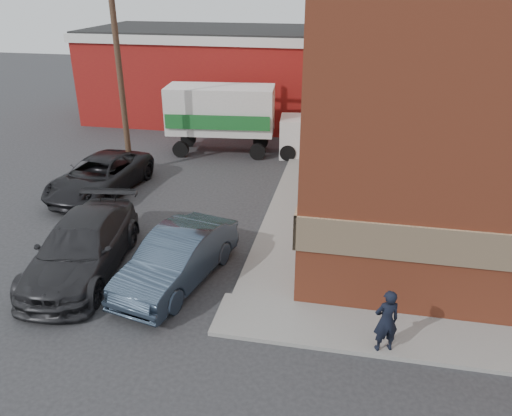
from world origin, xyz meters
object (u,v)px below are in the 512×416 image
at_px(man, 386,321).
at_px(utility_pole, 119,70).
at_px(warehouse, 220,74).
at_px(brick_building, 511,86).
at_px(suv_b, 82,247).
at_px(sedan, 177,258).
at_px(suv_a, 100,176).
at_px(box_truck, 234,116).

bearing_deg(man, utility_pole, -62.86).
xyz_separation_m(warehouse, utility_pole, (-1.50, -11.00, 1.93)).
bearing_deg(brick_building, suv_b, -148.17).
height_order(man, suv_b, man).
xyz_separation_m(brick_building, man, (-4.58, -10.55, -3.71)).
xyz_separation_m(brick_building, sedan, (-10.59, -8.50, -3.87)).
xyz_separation_m(warehouse, suv_b, (0.81, -19.50, -1.97)).
bearing_deg(utility_pole, warehouse, 82.23).
xyz_separation_m(warehouse, man, (9.91, -21.55, -1.84)).
relative_size(sedan, suv_a, 0.88).
bearing_deg(box_truck, sedan, -90.15).
xyz_separation_m(man, suv_b, (-9.10, 2.05, -0.12)).
bearing_deg(utility_pole, brick_building, -0.02).
height_order(utility_pole, suv_b, utility_pole).
distance_m(man, sedan, 6.35).
distance_m(brick_building, man, 12.08).
bearing_deg(warehouse, brick_building, -37.20).
distance_m(warehouse, utility_pole, 11.27).
relative_size(warehouse, suv_b, 2.80).
bearing_deg(man, brick_building, -133.61).
bearing_deg(man, warehouse, -85.41).
xyz_separation_m(man, sedan, (-6.00, 2.05, -0.16)).
bearing_deg(brick_building, sedan, -141.26).
bearing_deg(warehouse, suv_b, -87.63).
bearing_deg(sedan, suv_a, 145.86).
xyz_separation_m(brick_building, suv_b, (-13.69, -8.50, -3.84)).
relative_size(utility_pole, suv_b, 1.55).
relative_size(suv_a, box_truck, 0.77).
bearing_deg(suv_a, suv_b, -62.03).
height_order(suv_a, box_truck, box_truck).
distance_m(sedan, suv_a, 8.13).
distance_m(utility_pole, suv_a, 4.74).
height_order(warehouse, box_truck, warehouse).
bearing_deg(brick_building, suv_a, -170.94).
relative_size(suv_b, box_truck, 0.81).
xyz_separation_m(utility_pole, box_truck, (4.18, 3.77, -2.74)).
xyz_separation_m(utility_pole, man, (11.41, -10.55, -3.78)).
xyz_separation_m(brick_building, warehouse, (-14.50, 11.00, -1.87)).
distance_m(man, suv_a, 14.06).
relative_size(warehouse, box_truck, 2.26).
height_order(warehouse, sedan, warehouse).
bearing_deg(man, sedan, -38.96).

